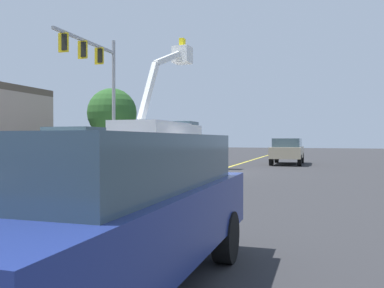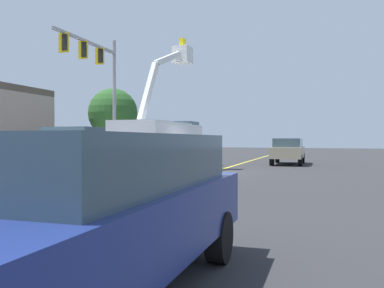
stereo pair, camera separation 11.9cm
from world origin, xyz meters
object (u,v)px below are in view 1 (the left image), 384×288
object	(u,v)px
traffic_cone_leading	(60,189)
utility_bucket_truck	(162,140)
trailing_sedan	(109,205)
traffic_signal_mast	(98,73)
traffic_cone_mid_rear	(218,159)
traffic_cone_mid_front	(173,167)
service_pickup_truck	(47,156)
passing_minivan	(287,149)

from	to	relation	value
traffic_cone_leading	utility_bucket_truck	bearing A→B (deg)	14.67
trailing_sedan	traffic_signal_mast	size ratio (longest dim) A/B	0.62
traffic_cone_mid_rear	traffic_signal_mast	distance (m)	9.04
trailing_sedan	traffic_cone_mid_rear	world-z (taller)	trailing_sedan
trailing_sedan	traffic_cone_leading	xyz separation A→B (m)	(4.55, 4.46, -0.55)
utility_bucket_truck	traffic_signal_mast	xyz separation A→B (m)	(0.80, 4.67, 4.03)
trailing_sedan	traffic_cone_mid_front	xyz separation A→B (m)	(12.54, 5.14, -0.54)
traffic_cone_leading	traffic_cone_mid_rear	xyz separation A→B (m)	(16.18, 1.36, -0.03)
service_pickup_truck	traffic_cone_mid_front	distance (m)	6.17
utility_bucket_truck	traffic_cone_leading	world-z (taller)	utility_bucket_truck
passing_minivan	traffic_cone_mid_front	distance (m)	11.54
traffic_cone_leading	traffic_cone_mid_front	xyz separation A→B (m)	(7.99, 0.67, 0.01)
utility_bucket_truck	traffic_cone_mid_rear	distance (m)	4.93
traffic_cone_mid_front	traffic_signal_mast	world-z (taller)	traffic_signal_mast
traffic_cone_mid_rear	traffic_cone_mid_front	bearing A→B (deg)	-175.22
traffic_cone_mid_front	traffic_cone_mid_rear	distance (m)	8.22
trailing_sedan	traffic_cone_mid_front	bearing A→B (deg)	22.27
service_pickup_truck	passing_minivan	distance (m)	17.65
trailing_sedan	traffic_signal_mast	world-z (taller)	traffic_signal_mast
service_pickup_truck	traffic_cone_leading	distance (m)	3.14
traffic_cone_leading	traffic_signal_mast	size ratio (longest dim) A/B	0.11
service_pickup_truck	traffic_cone_mid_front	size ratio (longest dim) A/B	6.61
service_pickup_truck	utility_bucket_truck	bearing A→B (deg)	4.78
utility_bucket_truck	traffic_cone_mid_rear	world-z (taller)	utility_bucket_truck
utility_bucket_truck	trailing_sedan	bearing A→B (deg)	-155.16
utility_bucket_truck	traffic_cone_mid_front	bearing A→B (deg)	-147.29
passing_minivan	traffic_cone_mid_rear	size ratio (longest dim) A/B	6.27
service_pickup_truck	traffic_cone_leading	world-z (taller)	service_pickup_truck
passing_minivan	traffic_signal_mast	distance (m)	12.98
utility_bucket_truck	trailing_sedan	xyz separation A→B (m)	(-16.27, -7.53, -0.64)
utility_bucket_truck	service_pickup_truck	world-z (taller)	utility_bucket_truck
service_pickup_truck	traffic_signal_mast	size ratio (longest dim) A/B	0.72
passing_minivan	traffic_cone_leading	bearing A→B (deg)	172.71
utility_bucket_truck	traffic_cone_leading	size ratio (longest dim) A/B	9.76
service_pickup_truck	traffic_signal_mast	xyz separation A→B (m)	(10.45, 5.48, 4.52)
passing_minivan	traffic_cone_leading	distance (m)	19.25
utility_bucket_truck	traffic_signal_mast	bearing A→B (deg)	80.31
traffic_cone_mid_rear	traffic_signal_mast	bearing A→B (deg)	119.85
passing_minivan	service_pickup_truck	bearing A→B (deg)	164.55
utility_bucket_truck	passing_minivan	size ratio (longest dim) A/B	1.70
trailing_sedan	service_pickup_truck	bearing A→B (deg)	45.44
utility_bucket_truck	traffic_cone_mid_rear	bearing A→B (deg)	-20.99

